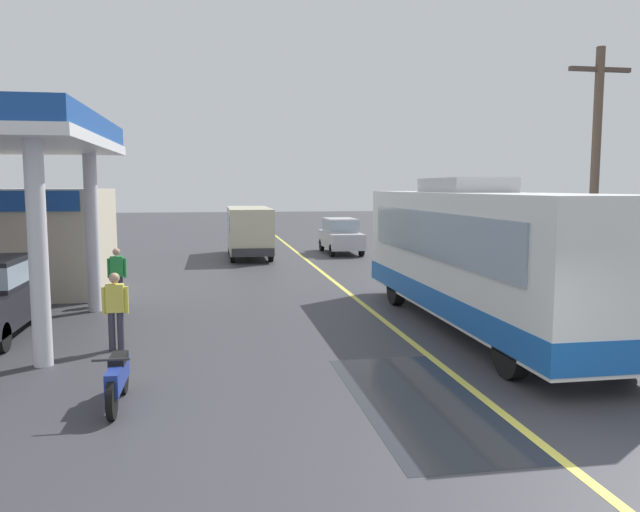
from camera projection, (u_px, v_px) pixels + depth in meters
The scene contains 10 objects.
ground at pixel (315, 267), 26.96m from camera, with size 120.00×120.00×0.00m, color #38383D.
lane_divider_stripe at pixel (338, 284), 22.06m from camera, with size 0.16×50.00×0.01m, color #D8CC4C.
wet_puddle_patch at pixel (422, 401), 10.05m from camera, with size 2.13×5.09×0.01m, color #26282D.
coach_bus_main at pixel (480, 259), 15.06m from camera, with size 2.60×11.04×3.69m.
minibus_opposing_lane at pixel (249, 227), 30.52m from camera, with size 2.04×6.13×2.44m.
motorcycle_parked_forecourt at pixel (118, 378), 9.81m from camera, with size 0.55×1.80×0.92m.
pedestrian_near_pump at pixel (117, 273), 18.32m from camera, with size 0.55×0.22×1.66m.
pedestrian_by_shop at pixel (115, 307), 13.11m from camera, with size 0.55×0.22×1.66m.
car_trailing_behind_bus at pixel (341, 234), 32.37m from camera, with size 1.70×4.20×1.82m.
utility_pole_roadside at pixel (595, 175), 17.07m from camera, with size 1.80×0.24×7.22m.
Camera 1 is at (-4.31, -6.39, 3.46)m, focal length 34.76 mm.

